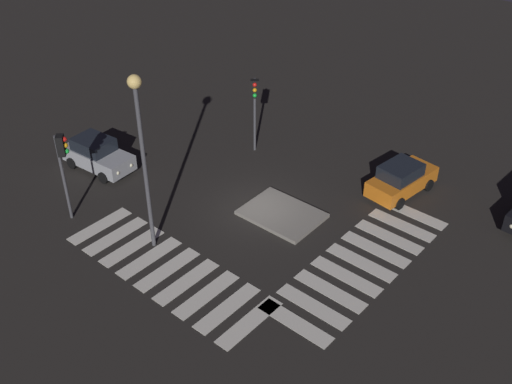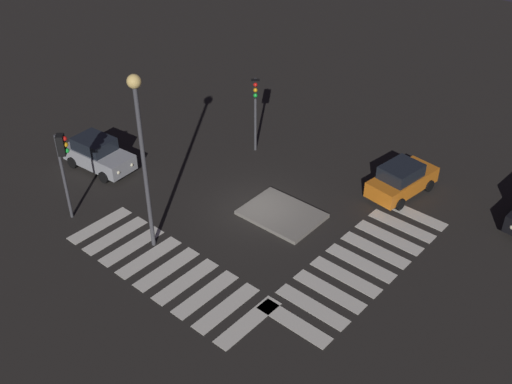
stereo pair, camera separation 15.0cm
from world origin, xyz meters
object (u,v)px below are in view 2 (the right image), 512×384
Objects in this scene: traffic_island at (282,214)px; car_silver at (98,154)px; traffic_light_south at (63,156)px; street_lamp at (141,136)px; traffic_light_west at (255,98)px; car_orange at (402,179)px.

car_silver reaches higher than traffic_island.
street_lamp is at bearing -31.33° from traffic_light_south.
traffic_island is at bearing 11.91° from car_silver.
street_lamp is (1.97, -9.10, 2.24)m from traffic_light_west.
traffic_light_west is at bearing 102.22° from street_lamp.
car_silver is (-9.97, -3.02, 0.75)m from traffic_island.
car_silver is 15.62m from car_orange.
street_lamp reaches higher than traffic_light_south.
traffic_light_south is (-2.40, -10.18, 0.09)m from traffic_light_west.
street_lamp is at bearing -23.59° from car_silver.
car_orange is 13.21m from street_lamp.
traffic_light_west is (5.07, 6.73, 2.39)m from car_silver.
street_lamp reaches higher than traffic_light_west.
traffic_light_south is (2.67, -3.45, 2.47)m from car_silver.
traffic_light_west reaches higher than car_orange.
street_lamp is at bearing -118.52° from traffic_island.
car_silver is 0.93× the size of traffic_light_south.
traffic_island is 0.91× the size of car_orange.
traffic_light_south is at bearing -166.20° from street_lamp.
traffic_light_south is (-10.54, -11.79, 2.49)m from car_orange.
car_orange is 0.94× the size of traffic_light_west.
street_lamp is (7.04, -2.38, 4.62)m from car_silver.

